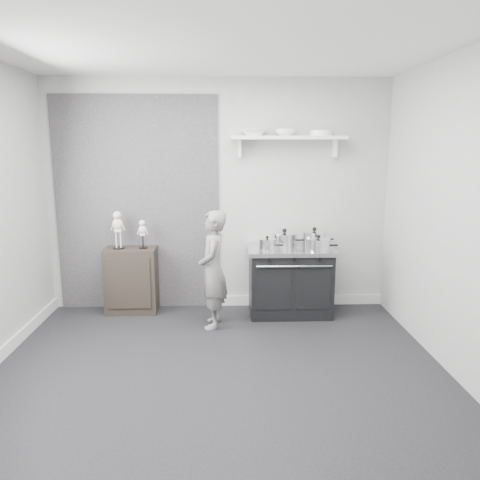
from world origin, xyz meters
name	(u,v)px	position (x,y,z in m)	size (l,w,h in m)	color
ground	(218,375)	(0.00, 0.00, 0.00)	(4.00, 4.00, 0.00)	black
room_shell	(205,182)	(-0.09, 0.15, 1.64)	(4.02, 3.62, 2.71)	#A0A09D
wall_shelf	(288,139)	(0.80, 1.68, 2.01)	(1.30, 0.26, 0.24)	white
stove	(290,281)	(0.82, 1.48, 0.40)	(0.98, 0.61, 0.78)	black
side_cabinet	(132,280)	(-1.02, 1.61, 0.38)	(0.59, 0.34, 0.77)	black
child	(213,270)	(-0.06, 1.12, 0.63)	(0.46, 0.30, 1.27)	slate
pot_front_left	(267,244)	(0.54, 1.36, 0.85)	(0.28, 0.20, 0.17)	silver
pot_back_left	(284,239)	(0.76, 1.58, 0.86)	(0.38, 0.30, 0.21)	silver
pot_back_right	(314,239)	(1.11, 1.57, 0.87)	(0.36, 0.28, 0.22)	silver
pot_front_right	(318,245)	(1.10, 1.32, 0.86)	(0.35, 0.27, 0.19)	silver
skeleton_full	(118,227)	(-1.15, 1.61, 1.02)	(0.14, 0.09, 0.50)	beige
skeleton_torso	(143,232)	(-0.87, 1.61, 0.96)	(0.11, 0.07, 0.38)	beige
bowl_large	(254,132)	(0.41, 1.67, 2.08)	(0.30, 0.30, 0.07)	white
bowl_small	(285,132)	(0.76, 1.67, 2.08)	(0.24, 0.24, 0.07)	white
plate_stack	(321,133)	(1.17, 1.67, 2.07)	(0.25, 0.25, 0.06)	white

